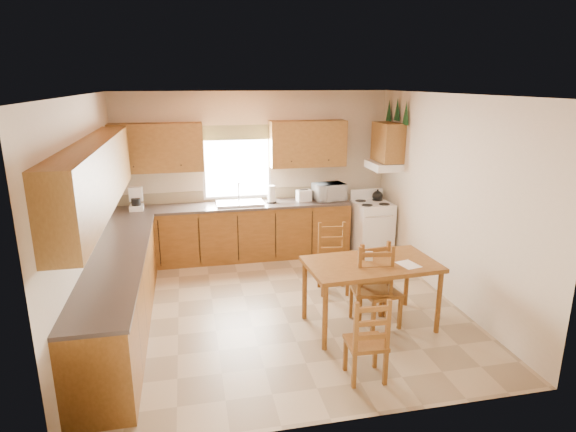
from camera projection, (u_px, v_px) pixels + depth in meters
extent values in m
plane|color=tan|center=(282.00, 307.00, 6.28)|extent=(4.50, 4.50, 0.00)
plane|color=brown|center=(281.00, 95.00, 5.55)|extent=(4.50, 4.50, 0.00)
plane|color=beige|center=(87.00, 218.00, 5.47)|extent=(4.50, 4.50, 0.00)
plane|color=beige|center=(448.00, 199.00, 6.36)|extent=(4.50, 4.50, 0.00)
plane|color=beige|center=(255.00, 174.00, 8.03)|extent=(4.50, 4.50, 0.00)
plane|color=beige|center=(336.00, 278.00, 3.80)|extent=(4.50, 4.50, 0.00)
cube|color=brown|center=(236.00, 233.00, 7.92)|extent=(3.75, 0.60, 0.88)
cube|color=brown|center=(121.00, 295.00, 5.63)|extent=(0.60, 3.60, 0.88)
cube|color=#443935|center=(235.00, 206.00, 7.80)|extent=(3.75, 0.63, 0.04)
cube|color=#443935|center=(117.00, 258.00, 5.51)|extent=(0.63, 3.60, 0.04)
cube|color=gray|center=(233.00, 195.00, 8.04)|extent=(3.75, 0.01, 0.18)
cube|color=brown|center=(157.00, 148.00, 7.43)|extent=(1.41, 0.33, 0.75)
cube|color=brown|center=(308.00, 144.00, 7.91)|extent=(1.25, 0.33, 0.75)
cube|color=brown|center=(96.00, 176.00, 5.22)|extent=(0.33, 3.60, 0.75)
cube|color=brown|center=(388.00, 142.00, 7.73)|extent=(0.33, 0.62, 0.62)
cube|color=white|center=(384.00, 166.00, 7.83)|extent=(0.44, 0.62, 0.12)
cube|color=white|center=(237.00, 163.00, 7.89)|extent=(1.13, 0.02, 1.18)
cube|color=white|center=(237.00, 163.00, 7.89)|extent=(1.05, 0.01, 1.10)
cube|color=#48612C|center=(236.00, 133.00, 7.73)|extent=(1.19, 0.01, 0.24)
cube|color=silver|center=(240.00, 203.00, 7.80)|extent=(0.75, 0.45, 0.04)
cone|color=#133E1E|center=(406.00, 113.00, 7.33)|extent=(0.22, 0.22, 0.36)
cone|color=#133E1E|center=(397.00, 109.00, 7.62)|extent=(0.22, 0.22, 0.36)
cone|color=#133E1E|center=(389.00, 110.00, 7.93)|extent=(0.22, 0.22, 0.36)
cube|color=white|center=(371.00, 229.00, 8.13)|extent=(0.64, 0.65, 0.88)
cube|color=white|center=(136.00, 200.00, 7.42)|extent=(0.20, 0.23, 0.31)
cylinder|color=white|center=(271.00, 194.00, 7.87)|extent=(0.15, 0.15, 0.28)
cube|color=white|center=(304.00, 196.00, 7.99)|extent=(0.25, 0.18, 0.19)
imported|color=white|center=(329.00, 192.00, 8.04)|extent=(0.52, 0.41, 0.28)
cube|color=brown|center=(370.00, 294.00, 5.72)|extent=(1.56, 0.95, 0.81)
cube|color=brown|center=(366.00, 337.00, 4.69)|extent=(0.39, 0.37, 0.89)
cube|color=brown|center=(371.00, 284.00, 5.73)|extent=(0.49, 0.47, 1.04)
cube|color=brown|center=(333.00, 259.00, 6.64)|extent=(0.44, 0.42, 0.95)
cube|color=brown|center=(381.00, 287.00, 5.70)|extent=(0.46, 0.44, 0.98)
cube|color=white|center=(408.00, 265.00, 5.54)|extent=(0.25, 0.30, 0.00)
cube|color=white|center=(369.00, 256.00, 5.64)|extent=(0.09, 0.04, 0.12)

